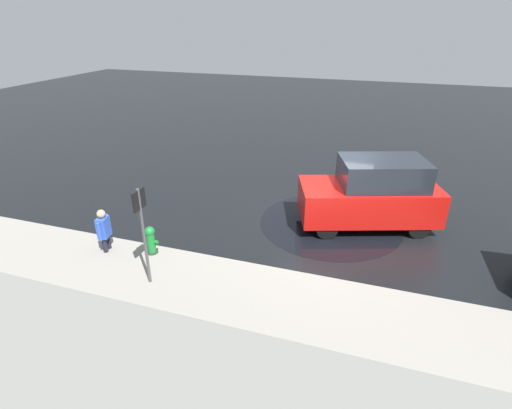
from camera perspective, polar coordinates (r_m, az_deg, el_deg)
ground_plane at (r=12.09m, az=9.34°, el=-2.95°), size 60.00×60.00×0.00m
kerb_strip at (r=8.64m, az=4.48°, el=-15.58°), size 24.00×3.20×0.04m
moving_hatchback at (r=11.95m, az=16.25°, el=1.46°), size 4.24×2.87×2.06m
fire_hydrant at (r=10.72m, az=-14.79°, el=-5.02°), size 0.42×0.31×0.80m
pedestrian at (r=11.06m, az=-20.92°, el=-3.24°), size 0.31×0.56×1.22m
metal_railing at (r=6.62m, az=10.52°, el=-23.67°), size 7.86×0.04×1.05m
sign_post at (r=9.03m, az=-15.94°, el=-2.64°), size 0.07×0.44×2.40m
puddle_patch at (r=12.24m, az=10.55°, el=-2.64°), size 4.24×4.24×0.01m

